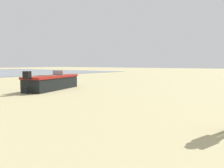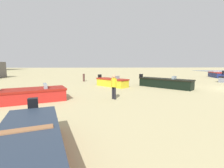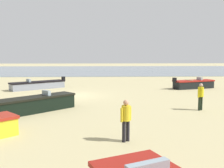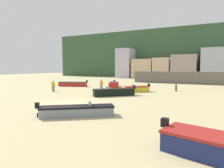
% 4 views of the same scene
% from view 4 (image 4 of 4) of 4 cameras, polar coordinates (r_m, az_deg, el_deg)
% --- Properties ---
extents(ground_plane, '(160.00, 160.00, 0.00)m').
position_cam_4_polar(ground_plane, '(20.40, -11.34, -5.24)').
color(ground_plane, tan).
extents(headland_hill, '(90.00, 32.00, 16.42)m').
position_cam_4_polar(headland_hill, '(82.78, 18.62, 7.80)').
color(headland_hill, '#345434').
rests_on(headland_hill, ground).
extents(harbor_pier, '(19.36, 2.40, 2.62)m').
position_cam_4_polar(harbor_pier, '(46.29, 18.36, 1.82)').
color(harbor_pier, '#635D58').
rests_on(harbor_pier, ground).
extents(townhouse_left, '(5.07, 6.28, 9.87)m').
position_cam_4_polar(townhouse_left, '(68.40, 3.96, 5.98)').
color(townhouse_left, '#BBB2CC').
rests_on(townhouse_left, ground).
extents(townhouse_centre_left, '(6.55, 5.07, 6.20)m').
position_cam_4_polar(townhouse_centre_left, '(65.52, 8.99, 4.38)').
color(townhouse_centre_left, '#D2B18E').
rests_on(townhouse_centre_left, ground).
extents(townhouse_centre, '(5.04, 5.57, 6.50)m').
position_cam_4_polar(townhouse_centre, '(64.10, 14.28, 4.41)').
color(townhouse_centre, beige).
rests_on(townhouse_centre, ground).
extents(townhouse_centre_right, '(7.13, 5.42, 7.29)m').
position_cam_4_polar(townhouse_centre_right, '(62.89, 20.10, 4.62)').
color(townhouse_centre_right, '#A6978D').
rests_on(townhouse_centre_right, ground).
extents(townhouse_right, '(6.60, 6.24, 8.95)m').
position_cam_4_polar(townhouse_right, '(62.81, 27.29, 5.14)').
color(townhouse_right, '#B0B5C8').
rests_on(townhouse_right, ground).
extents(boat_red_0, '(3.08, 4.07, 1.11)m').
position_cam_4_polar(boat_red_0, '(36.07, 0.54, -0.15)').
color(boat_red_0, red).
rests_on(boat_red_0, ground).
extents(boat_red_1, '(5.48, 3.06, 1.16)m').
position_cam_4_polar(boat_red_1, '(37.60, -11.25, -0.01)').
color(boat_red_1, '#B3261E').
rests_on(boat_red_1, ground).
extents(boat_navy_2, '(4.12, 2.50, 1.22)m').
position_cam_4_polar(boat_navy_2, '(9.03, 26.78, -15.54)').
color(boat_navy_2, navy).
rests_on(boat_navy_2, ground).
extents(boat_grey_3, '(5.00, 4.15, 1.07)m').
position_cam_4_polar(boat_grey_3, '(14.69, -10.03, -7.61)').
color(boat_grey_3, gray).
rests_on(boat_grey_3, ground).
extents(boat_black_4, '(4.60, 4.49, 1.22)m').
position_cam_4_polar(boat_black_4, '(24.58, 0.57, -2.35)').
color(boat_black_4, black).
rests_on(boat_black_4, ground).
extents(boat_yellow_6, '(3.49, 3.36, 1.15)m').
position_cam_4_polar(boat_yellow_6, '(28.80, 7.16, -1.40)').
color(boat_yellow_6, gold).
rests_on(boat_yellow_6, ground).
extents(mooring_post_near_water, '(0.26, 0.26, 1.01)m').
position_cam_4_polar(mooring_post_near_water, '(30.92, 18.00, -1.04)').
color(mooring_post_near_water, '#4F302B').
rests_on(mooring_post_near_water, ground).
extents(beach_walker_foreground, '(0.48, 0.48, 1.62)m').
position_cam_4_polar(beach_walker_foreground, '(31.49, -3.07, 0.11)').
color(beach_walker_foreground, black).
rests_on(beach_walker_foreground, ground).
extents(beach_walker_distant, '(0.49, 0.47, 1.62)m').
position_cam_4_polar(beach_walker_distant, '(30.15, -16.59, -0.29)').
color(beach_walker_distant, black).
rests_on(beach_walker_distant, ground).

